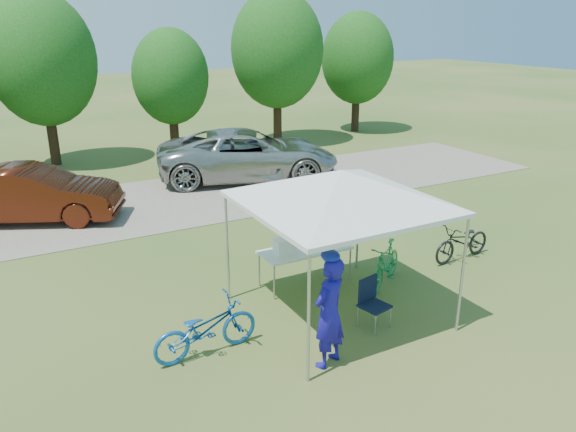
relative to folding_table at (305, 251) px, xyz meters
name	(u,v)px	position (x,y,z in m)	size (l,w,h in m)	color
ground	(336,313)	(-0.12, -1.36, -0.72)	(100.00, 100.00, 0.00)	#2D5119
gravel_strip	(191,198)	(-0.12, 6.64, -0.71)	(24.00, 5.00, 0.02)	gray
canopy	(341,174)	(-0.12, -1.36, 1.93)	(4.53, 4.53, 3.00)	#A5A5AA
treeline	(123,64)	(-0.42, 12.68, 2.82)	(24.89, 4.28, 6.30)	#382314
folding_table	(305,251)	(0.00, 0.00, 0.00)	(1.85, 0.77, 0.76)	white
folding_chair	(371,298)	(0.18, -1.98, -0.20)	(0.54, 0.56, 0.88)	black
cooler	(285,246)	(-0.47, 0.00, 0.20)	(0.42, 0.28, 0.30)	white
ice_cream_cup	(323,245)	(0.38, -0.05, 0.08)	(0.09, 0.09, 0.07)	gold
cyclist	(329,312)	(-1.11, -2.62, 0.19)	(0.66, 0.43, 1.81)	#181293
bike_blue	(206,328)	(-2.69, -1.45, -0.25)	(0.62, 1.77, 0.93)	#1251A1
bike_green	(386,264)	(1.41, -0.82, -0.27)	(0.42, 1.50, 0.90)	#1D8343
bike_dark	(463,242)	(3.70, -0.64, -0.29)	(0.57, 1.64, 0.86)	black
minivan	(248,154)	(2.32, 7.73, 0.13)	(2.74, 5.95, 1.65)	#A6A7A2
sedan	(33,194)	(-4.42, 6.67, 0.04)	(1.55, 4.46, 1.47)	#43170B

